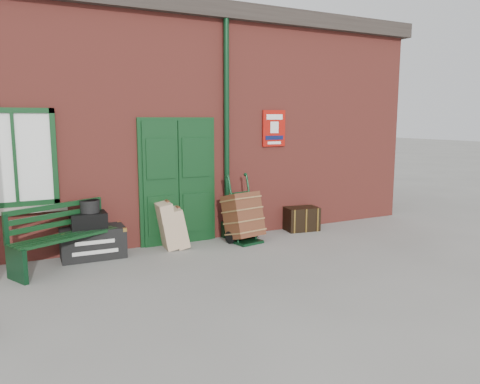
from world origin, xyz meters
TOP-DOWN VIEW (x-y plane):
  - ground at (0.00, 0.00)m, footprint 80.00×80.00m
  - station_building at (-0.00, 3.49)m, footprint 10.30×4.30m
  - bench at (-2.33, 0.96)m, footprint 1.67×1.13m
  - houdini_trunk at (-1.85, 1.25)m, footprint 1.03×0.60m
  - strongbox at (-1.90, 1.25)m, footprint 0.57×0.43m
  - hatbox at (-1.87, 1.25)m, footprint 0.31×0.31m
  - suitcase_back at (-0.60, 1.25)m, footprint 0.40×0.60m
  - suitcase_front at (-0.42, 1.21)m, footprint 0.38×0.54m
  - porter_trolley at (0.78, 1.00)m, footprint 0.69×0.73m
  - dark_trunk at (2.24, 1.25)m, footprint 0.71×0.52m

SIDE VIEW (x-z plane):
  - ground at x=0.00m, z-range 0.00..0.00m
  - dark_trunk at x=2.24m, z-range 0.00..0.47m
  - houdini_trunk at x=-1.85m, z-range 0.00..0.50m
  - suitcase_front at x=-0.42m, z-range 0.00..0.71m
  - suitcase_back at x=-0.60m, z-range 0.00..0.82m
  - porter_trolley at x=0.78m, z-range -0.14..1.08m
  - bench at x=-2.33m, z-range 0.00..1.00m
  - strongbox at x=-1.90m, z-range 0.50..0.75m
  - hatbox at x=-1.87m, z-range 0.75..0.95m
  - station_building at x=0.00m, z-range -0.02..4.34m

